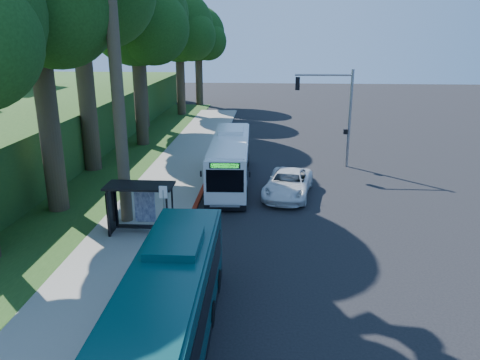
# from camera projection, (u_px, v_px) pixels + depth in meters

# --- Properties ---
(ground) EXTENTS (140.00, 140.00, 0.00)m
(ground) POSITION_uv_depth(u_px,v_px,m) (285.00, 215.00, 25.24)
(ground) COLOR black
(ground) RESTS_ON ground
(sidewalk) EXTENTS (4.50, 70.00, 0.12)m
(sidewalk) POSITION_uv_depth(u_px,v_px,m) (152.00, 211.00, 25.66)
(sidewalk) COLOR gray
(sidewalk) RESTS_ON ground
(red_curb) EXTENTS (0.25, 30.00, 0.13)m
(red_curb) POSITION_uv_depth(u_px,v_px,m) (179.00, 243.00, 21.71)
(red_curb) COLOR maroon
(red_curb) RESTS_ON ground
(grass_verge) EXTENTS (8.00, 70.00, 0.06)m
(grass_verge) POSITION_uv_depth(u_px,v_px,m) (85.00, 182.00, 30.78)
(grass_verge) COLOR #234719
(grass_verge) RESTS_ON ground
(bus_shelter) EXTENTS (3.20, 1.51, 2.55)m
(bus_shelter) POSITION_uv_depth(u_px,v_px,m) (136.00, 198.00, 22.41)
(bus_shelter) COLOR black
(bus_shelter) RESTS_ON ground
(stop_sign_pole) EXTENTS (0.35, 0.06, 3.17)m
(stop_sign_pole) POSITION_uv_depth(u_px,v_px,m) (164.00, 210.00, 20.18)
(stop_sign_pole) COLOR gray
(stop_sign_pole) RESTS_ON ground
(traffic_signal_pole) EXTENTS (4.10, 0.30, 7.00)m
(traffic_signal_pole) POSITION_uv_depth(u_px,v_px,m) (336.00, 106.00, 33.20)
(traffic_signal_pole) COLOR gray
(traffic_signal_pole) RESTS_ON ground
(tree_2) EXTENTS (8.82, 8.40, 15.12)m
(tree_2) POSITION_uv_depth(u_px,v_px,m) (137.00, 19.00, 38.03)
(tree_2) COLOR #382B1E
(tree_2) RESTS_ON ground
(tree_3) EXTENTS (10.08, 9.60, 17.28)m
(tree_3) POSITION_uv_depth(u_px,v_px,m) (138.00, 5.00, 45.32)
(tree_3) COLOR #382B1E
(tree_3) RESTS_ON ground
(tree_4) EXTENTS (8.40, 8.00, 14.14)m
(tree_4) POSITION_uv_depth(u_px,v_px,m) (180.00, 30.00, 53.46)
(tree_4) COLOR #382B1E
(tree_4) RESTS_ON ground
(tree_5) EXTENTS (7.35, 7.00, 12.86)m
(tree_5) POSITION_uv_depth(u_px,v_px,m) (199.00, 37.00, 61.25)
(tree_5) COLOR #382B1E
(tree_5) RESTS_ON ground
(white_bus) EXTENTS (2.68, 10.98, 3.25)m
(white_bus) POSITION_uv_depth(u_px,v_px,m) (230.00, 159.00, 30.39)
(white_bus) COLOR white
(white_bus) RESTS_ON ground
(teal_bus) EXTENTS (2.44, 10.81, 3.21)m
(teal_bus) POSITION_uv_depth(u_px,v_px,m) (166.00, 315.00, 13.54)
(teal_bus) COLOR #0B3B3D
(teal_bus) RESTS_ON ground
(pickup) EXTENTS (3.44, 5.84, 1.53)m
(pickup) POSITION_uv_depth(u_px,v_px,m) (288.00, 184.00, 28.00)
(pickup) COLOR white
(pickup) RESTS_ON ground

